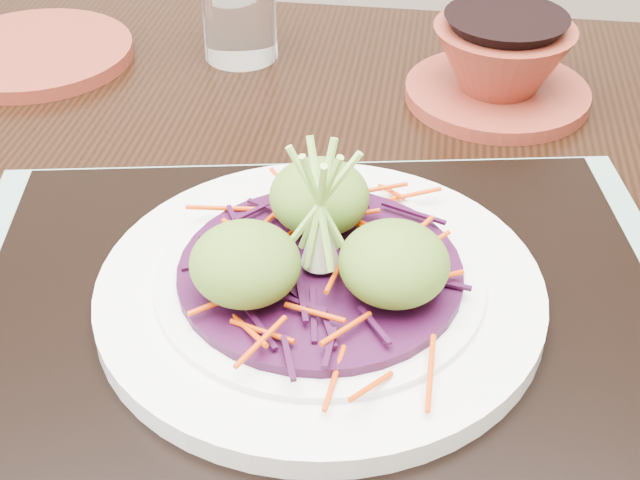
{
  "coord_description": "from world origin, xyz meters",
  "views": [
    {
      "loc": [
        0.02,
        -0.37,
        1.05
      ],
      "look_at": [
        0.02,
        0.01,
        0.76
      ],
      "focal_mm": 50.0,
      "sensor_mm": 36.0,
      "label": 1
    }
  ],
  "objects_px": {
    "serving_tray": "(320,312)",
    "white_plate": "(320,289)",
    "dining_table": "(318,353)",
    "water_glass": "(239,7)",
    "terracotta_bowl_set": "(500,68)",
    "terracotta_side_plate": "(35,53)"
  },
  "relations": [
    {
      "from": "serving_tray",
      "to": "white_plate",
      "type": "xyz_separation_m",
      "value": [
        0.0,
        0.0,
        0.02
      ]
    },
    {
      "from": "dining_table",
      "to": "water_glass",
      "type": "height_order",
      "value": "water_glass"
    },
    {
      "from": "white_plate",
      "to": "terracotta_bowl_set",
      "type": "height_order",
      "value": "terracotta_bowl_set"
    },
    {
      "from": "serving_tray",
      "to": "water_glass",
      "type": "xyz_separation_m",
      "value": [
        -0.07,
        0.34,
        0.03
      ]
    },
    {
      "from": "terracotta_side_plate",
      "to": "water_glass",
      "type": "relative_size",
      "value": 1.86
    },
    {
      "from": "serving_tray",
      "to": "dining_table",
      "type": "bearing_deg",
      "value": 88.84
    },
    {
      "from": "terracotta_side_plate",
      "to": "terracotta_bowl_set",
      "type": "distance_m",
      "value": 0.39
    },
    {
      "from": "serving_tray",
      "to": "white_plate",
      "type": "distance_m",
      "value": 0.02
    },
    {
      "from": "terracotta_side_plate",
      "to": "water_glass",
      "type": "distance_m",
      "value": 0.18
    },
    {
      "from": "white_plate",
      "to": "terracotta_bowl_set",
      "type": "xyz_separation_m",
      "value": [
        0.14,
        0.27,
        -0.0
      ]
    },
    {
      "from": "serving_tray",
      "to": "water_glass",
      "type": "height_order",
      "value": "water_glass"
    },
    {
      "from": "serving_tray",
      "to": "white_plate",
      "type": "relative_size",
      "value": 1.54
    },
    {
      "from": "white_plate",
      "to": "dining_table",
      "type": "bearing_deg",
      "value": 91.15
    },
    {
      "from": "serving_tray",
      "to": "terracotta_side_plate",
      "type": "distance_m",
      "value": 0.42
    },
    {
      "from": "terracotta_side_plate",
      "to": "water_glass",
      "type": "bearing_deg",
      "value": 2.0
    },
    {
      "from": "dining_table",
      "to": "terracotta_side_plate",
      "type": "height_order",
      "value": "terracotta_side_plate"
    },
    {
      "from": "terracotta_side_plate",
      "to": "terracotta_bowl_set",
      "type": "xyz_separation_m",
      "value": [
        0.38,
        -0.07,
        0.02
      ]
    },
    {
      "from": "white_plate",
      "to": "terracotta_bowl_set",
      "type": "relative_size",
      "value": 1.4
    },
    {
      "from": "dining_table",
      "to": "white_plate",
      "type": "height_order",
      "value": "white_plate"
    },
    {
      "from": "terracotta_side_plate",
      "to": "white_plate",
      "type": "bearing_deg",
      "value": -54.39
    },
    {
      "from": "serving_tray",
      "to": "white_plate",
      "type": "bearing_deg",
      "value": -2.31
    },
    {
      "from": "serving_tray",
      "to": "terracotta_bowl_set",
      "type": "xyz_separation_m",
      "value": [
        0.14,
        0.27,
        0.02
      ]
    }
  ]
}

